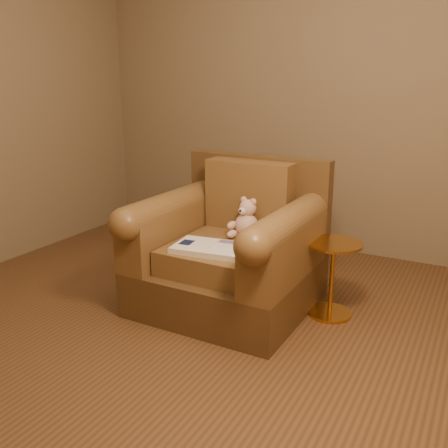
% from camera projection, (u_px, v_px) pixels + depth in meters
% --- Properties ---
extents(floor, '(4.00, 4.00, 0.00)m').
position_uv_depth(floor, '(179.00, 335.00, 3.02)').
color(floor, brown).
rests_on(floor, ground).
extents(room, '(4.02, 4.02, 2.71)m').
position_uv_depth(room, '(170.00, 34.00, 2.53)').
color(room, '#7F6C4E').
rests_on(room, ground).
extents(armchair, '(1.09, 1.03, 0.97)m').
position_uv_depth(armchair, '(231.00, 251.00, 3.36)').
color(armchair, '#51381B').
rests_on(armchair, floor).
extents(teddy_bear, '(0.20, 0.23, 0.27)m').
position_uv_depth(teddy_bear, '(245.00, 222.00, 3.36)').
color(teddy_bear, '#DAAD98').
rests_on(teddy_bear, armchair).
extents(guidebook, '(0.50, 0.34, 0.04)m').
position_uv_depth(guidebook, '(212.00, 248.00, 3.10)').
color(guidebook, beige).
rests_on(guidebook, armchair).
extents(side_table, '(0.36, 0.36, 0.50)m').
position_uv_depth(side_table, '(332.00, 276.00, 3.21)').
color(side_table, gold).
rests_on(side_table, floor).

